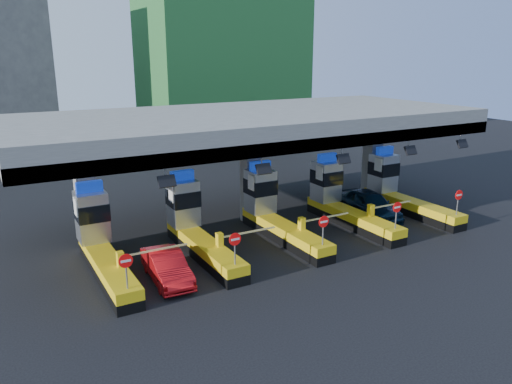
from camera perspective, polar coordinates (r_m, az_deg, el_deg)
ground at (r=29.64m, az=2.21°, el=-4.98°), size 120.00×120.00×0.00m
toll_canopy at (r=30.54m, az=-0.51°, el=7.54°), size 28.00×12.09×7.00m
toll_lane_far_left at (r=25.95m, az=-17.38°, el=-5.48°), size 4.43×8.00×4.16m
toll_lane_left at (r=27.28m, az=-7.08°, el=-3.83°), size 4.43×8.00×4.16m
toll_lane_center at (r=29.41m, az=1.96°, el=-2.27°), size 4.43×8.00×4.16m
toll_lane_right at (r=32.18m, az=9.59°, el=-0.90°), size 4.43×8.00×4.16m
toll_lane_far_right at (r=35.45m, az=15.92°, el=0.25°), size 4.43×8.00×4.16m
bg_building_scaffold at (r=61.75m, az=-4.00°, el=18.88°), size 18.00×12.00×28.00m
van at (r=33.30m, az=12.84°, el=-1.39°), size 2.89×5.57×1.81m
red_car at (r=24.10m, az=-10.15°, el=-8.40°), size 1.73×4.39×1.42m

